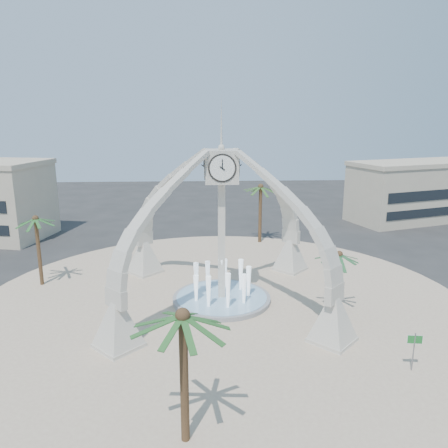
{
  "coord_description": "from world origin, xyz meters",
  "views": [
    {
      "loc": [
        -1.54,
        -33.23,
        14.64
      ],
      "look_at": [
        0.3,
        2.0,
        6.03
      ],
      "focal_mm": 35.0,
      "sensor_mm": 36.0,
      "label": 1
    }
  ],
  "objects_px": {
    "palm_north": "(261,188)",
    "fountain": "(222,298)",
    "palm_south": "(183,318)",
    "clock_tower": "(222,224)",
    "street_sign": "(414,344)",
    "palm_west": "(36,220)",
    "palm_east": "(339,255)"
  },
  "relations": [
    {
      "from": "fountain",
      "to": "palm_east",
      "type": "height_order",
      "value": "palm_east"
    },
    {
      "from": "palm_north",
      "to": "street_sign",
      "type": "distance_m",
      "value": 28.86
    },
    {
      "from": "fountain",
      "to": "palm_east",
      "type": "distance_m",
      "value": 10.09
    },
    {
      "from": "fountain",
      "to": "palm_north",
      "type": "xyz_separation_m",
      "value": [
        5.41,
        17.17,
        6.38
      ]
    },
    {
      "from": "palm_north",
      "to": "palm_south",
      "type": "bearing_deg",
      "value": -103.36
    },
    {
      "from": "palm_east",
      "to": "fountain",
      "type": "bearing_deg",
      "value": 162.33
    },
    {
      "from": "clock_tower",
      "to": "fountain",
      "type": "relative_size",
      "value": 2.24
    },
    {
      "from": "palm_north",
      "to": "palm_south",
      "type": "height_order",
      "value": "palm_north"
    },
    {
      "from": "fountain",
      "to": "palm_east",
      "type": "xyz_separation_m",
      "value": [
        8.65,
        -2.76,
        4.4
      ]
    },
    {
      "from": "clock_tower",
      "to": "palm_north",
      "type": "distance_m",
      "value": 18.0
    },
    {
      "from": "clock_tower",
      "to": "palm_west",
      "type": "relative_size",
      "value": 2.64
    },
    {
      "from": "palm_south",
      "to": "street_sign",
      "type": "relative_size",
      "value": 2.88
    },
    {
      "from": "palm_east",
      "to": "clock_tower",
      "type": "bearing_deg",
      "value": 162.33
    },
    {
      "from": "palm_east",
      "to": "palm_north",
      "type": "bearing_deg",
      "value": 99.25
    },
    {
      "from": "clock_tower",
      "to": "street_sign",
      "type": "bearing_deg",
      "value": -44.91
    },
    {
      "from": "palm_east",
      "to": "street_sign",
      "type": "xyz_separation_m",
      "value": [
        2.14,
        -8.0,
        -2.92
      ]
    },
    {
      "from": "fountain",
      "to": "street_sign",
      "type": "relative_size",
      "value": 3.24
    },
    {
      "from": "clock_tower",
      "to": "palm_south",
      "type": "xyz_separation_m",
      "value": [
        -2.42,
        -15.8,
        -0.27
      ]
    },
    {
      "from": "clock_tower",
      "to": "fountain",
      "type": "distance_m",
      "value": 6.2
    },
    {
      "from": "palm_north",
      "to": "fountain",
      "type": "bearing_deg",
      "value": -107.48
    },
    {
      "from": "street_sign",
      "to": "palm_north",
      "type": "bearing_deg",
      "value": 108.4
    },
    {
      "from": "palm_north",
      "to": "palm_south",
      "type": "distance_m",
      "value": 33.89
    },
    {
      "from": "palm_west",
      "to": "palm_north",
      "type": "distance_m",
      "value": 24.9
    },
    {
      "from": "palm_east",
      "to": "palm_west",
      "type": "height_order",
      "value": "palm_west"
    },
    {
      "from": "fountain",
      "to": "street_sign",
      "type": "xyz_separation_m",
      "value": [
        10.79,
        -10.75,
        1.47
      ]
    },
    {
      "from": "palm_west",
      "to": "clock_tower",
      "type": "bearing_deg",
      "value": -15.42
    },
    {
      "from": "palm_south",
      "to": "palm_north",
      "type": "bearing_deg",
      "value": 76.64
    },
    {
      "from": "fountain",
      "to": "palm_north",
      "type": "relative_size",
      "value": 1.06
    },
    {
      "from": "clock_tower",
      "to": "palm_north",
      "type": "relative_size",
      "value": 2.37
    },
    {
      "from": "palm_south",
      "to": "clock_tower",
      "type": "bearing_deg",
      "value": 81.27
    },
    {
      "from": "palm_south",
      "to": "street_sign",
      "type": "xyz_separation_m",
      "value": [
        13.21,
        5.04,
        -4.46
      ]
    },
    {
      "from": "palm_east",
      "to": "street_sign",
      "type": "height_order",
      "value": "palm_east"
    }
  ]
}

